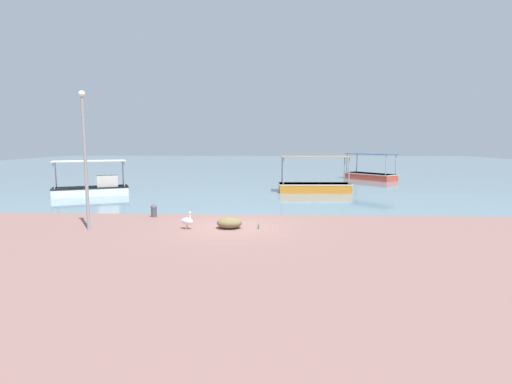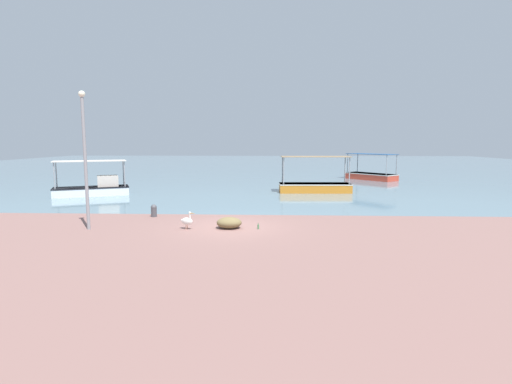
% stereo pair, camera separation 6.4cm
% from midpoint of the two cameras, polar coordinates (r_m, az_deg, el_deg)
% --- Properties ---
extents(ground, '(120.00, 120.00, 0.00)m').
position_cam_midpoint_polar(ground, '(18.30, -3.48, -4.96)').
color(ground, '#886159').
extents(harbor_water, '(110.00, 90.00, 0.00)m').
position_cam_midpoint_polar(harbor_water, '(65.93, 0.75, 3.83)').
color(harbor_water, slate).
rests_on(harbor_water, ground).
extents(fishing_boat_near_left, '(5.35, 3.66, 2.51)m').
position_cam_midpoint_polar(fishing_boat_near_left, '(31.00, -22.24, 0.61)').
color(fishing_boat_near_left, white).
rests_on(fishing_boat_near_left, harbor_water).
extents(fishing_boat_outer, '(4.90, 5.29, 2.64)m').
position_cam_midpoint_polar(fishing_boat_outer, '(42.52, 15.95, 2.40)').
color(fishing_boat_outer, '#CC422E').
rests_on(fishing_boat_outer, harbor_water).
extents(fishing_boat_center, '(5.51, 2.08, 2.75)m').
position_cam_midpoint_polar(fishing_boat_center, '(30.93, 8.29, 0.95)').
color(fishing_boat_center, orange).
rests_on(fishing_boat_center, harbor_water).
extents(pelican, '(0.77, 0.48, 0.80)m').
position_cam_midpoint_polar(pelican, '(17.95, -9.87, -4.07)').
color(pelican, '#E0997A').
rests_on(pelican, ground).
extents(lamp_post, '(0.28, 0.28, 6.00)m').
position_cam_midpoint_polar(lamp_post, '(18.80, -23.34, 5.12)').
color(lamp_post, gray).
rests_on(lamp_post, ground).
extents(mooring_bollard, '(0.31, 0.31, 0.64)m').
position_cam_midpoint_polar(mooring_bollard, '(21.24, -14.47, -2.55)').
color(mooring_bollard, '#47474C').
rests_on(mooring_bollard, ground).
extents(net_pile, '(1.13, 0.96, 0.50)m').
position_cam_midpoint_polar(net_pile, '(17.94, -3.92, -4.41)').
color(net_pile, brown).
rests_on(net_pile, ground).
extents(glass_bottle, '(0.07, 0.07, 0.27)m').
position_cam_midpoint_polar(glass_bottle, '(17.75, 0.25, -4.98)').
color(glass_bottle, '#3F7F4C').
rests_on(glass_bottle, ground).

